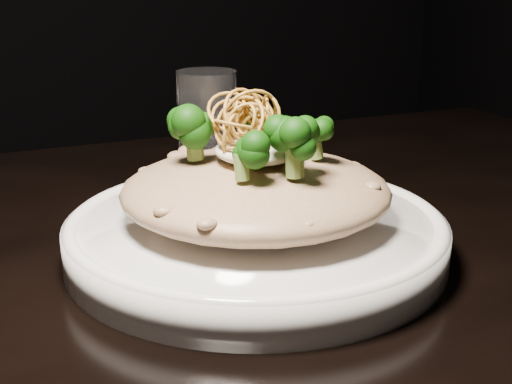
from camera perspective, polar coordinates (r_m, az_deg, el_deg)
table at (r=0.65m, az=0.39°, el=-10.83°), size 1.10×0.80×0.75m
plate at (r=0.58m, az=0.00°, el=-3.65°), size 0.31×0.31×0.03m
risotto at (r=0.57m, az=-0.03°, el=0.13°), size 0.22×0.22×0.05m
broccoli at (r=0.55m, az=0.18°, el=4.73°), size 0.14×0.14×0.05m
cheese at (r=0.56m, az=0.16°, el=3.38°), size 0.07×0.07×0.02m
shallots at (r=0.55m, az=-0.53°, el=6.36°), size 0.06×0.06×0.04m
drinking_glass at (r=0.79m, az=-3.91°, el=5.46°), size 0.08×0.08×0.12m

